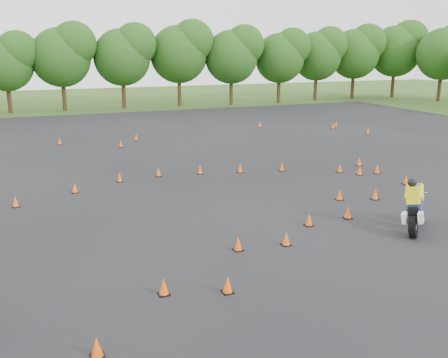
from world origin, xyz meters
TOP-DOWN VIEW (x-y plane):
  - ground at (0.00, 0.00)m, footprint 140.00×140.00m
  - asphalt_pad at (0.00, 6.00)m, footprint 62.00×62.00m
  - treeline at (2.14, 35.12)m, footprint 87.31×32.14m
  - traffic_cones at (-0.06, 5.53)m, footprint 36.71×33.40m
  - rider_yellow at (5.53, -1.14)m, footprint 2.43×2.26m

SIDE VIEW (x-z plane):
  - ground at x=0.00m, z-range 0.00..0.00m
  - asphalt_pad at x=0.00m, z-range 0.01..0.01m
  - traffic_cones at x=-0.06m, z-range 0.01..0.46m
  - rider_yellow at x=5.53m, z-range 0.00..1.97m
  - treeline at x=2.14m, z-range -0.58..9.80m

